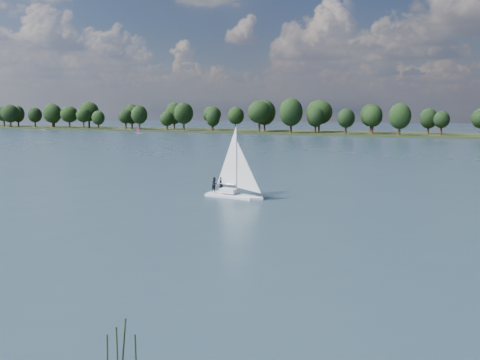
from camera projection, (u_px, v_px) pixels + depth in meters
name	position (u px, v px, depth m)	size (l,w,h in m)	color
ground	(381.00, 157.00, 120.50)	(700.00, 700.00, 0.00)	#233342
far_shore	(445.00, 136.00, 218.83)	(660.00, 40.00, 1.50)	black
sailboat	(231.00, 176.00, 63.81)	(7.10, 2.43, 9.18)	white
dinghy_pink	(139.00, 131.00, 244.48)	(3.23, 2.86, 5.00)	white
pontoon	(44.00, 130.00, 292.83)	(4.00, 2.00, 0.50)	#525457
treeline	(443.00, 117.00, 214.62)	(562.86, 73.82, 17.05)	black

